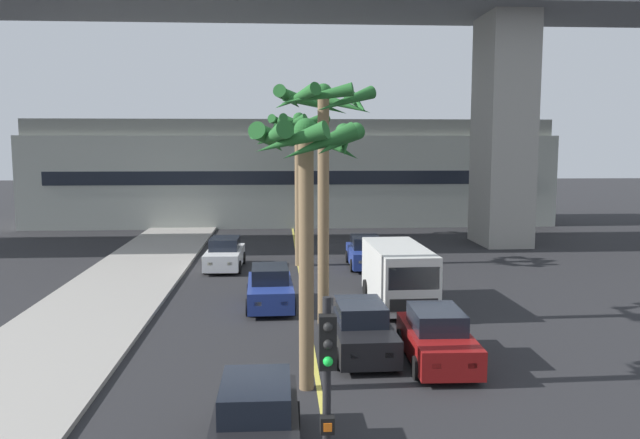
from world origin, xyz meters
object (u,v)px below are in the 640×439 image
Objects in this scene: palm_tree_near_median at (323,131)px; palm_tree_farthest_median at (306,168)px; palm_tree_mid_median at (299,143)px; car_queue_front at (437,338)px; car_queue_second at (361,330)px; palm_tree_far_median at (301,153)px; car_queue_fifth at (225,254)px; car_queue_third at (270,288)px; traffic_light_median_near at (327,402)px; car_queue_fourth at (366,253)px; car_queue_sixth at (256,424)px; delivery_van at (398,274)px.

palm_tree_near_median is 6.21m from palm_tree_farthest_median.
palm_tree_near_median reaches higher than palm_tree_mid_median.
car_queue_front is 0.53× the size of palm_tree_mid_median.
palm_tree_far_median is (-0.93, 24.59, 4.90)m from car_queue_second.
car_queue_fifth is 0.50× the size of palm_tree_near_median.
car_queue_front is at bearing -54.29° from car_queue_third.
palm_tree_far_median is (0.84, 34.72, 2.91)m from traffic_light_median_near.
palm_tree_mid_median is 10.34m from palm_tree_far_median.
car_queue_fourth is at bearing 58.49° from car_queue_third.
car_queue_sixth is 0.49× the size of palm_tree_near_median.
palm_tree_near_median is at bearing 124.77° from car_queue_front.
car_queue_third is 10.19m from palm_tree_mid_median.
car_queue_sixth is at bearing -114.68° from car_queue_second.
car_queue_sixth is at bearing -107.90° from palm_tree_farthest_median.
car_queue_second is 1.01× the size of car_queue_sixth.
traffic_light_median_near is 0.61× the size of palm_tree_farthest_median.
palm_tree_near_median is at bearing 82.08° from palm_tree_farthest_median.
car_queue_fifth is 0.60× the size of palm_tree_farthest_median.
delivery_van is at bearing -48.15° from car_queue_fifth.
car_queue_second is 6.94m from palm_tree_near_median.
palm_tree_mid_median reaches higher than car_queue_sixth.
car_queue_sixth is at bearing -103.81° from car_queue_fourth.
car_queue_second is 5.91m from delivery_van.
car_queue_third is 0.60× the size of palm_tree_far_median.
car_queue_second is 1.00× the size of car_queue_fourth.
palm_tree_farthest_median is (-0.80, -27.29, 0.08)m from palm_tree_far_median.
traffic_light_median_near is 24.67m from palm_tree_mid_median.
delivery_van is at bearing -68.13° from palm_tree_mid_median.
car_queue_front is at bearing 24.69° from palm_tree_farthest_median.
delivery_van is 0.76× the size of palm_tree_far_median.
palm_tree_far_median is at bearing 92.18° from car_queue_second.
palm_tree_far_median is (0.45, 10.31, -0.65)m from palm_tree_mid_median.
delivery_van is 19.84m from palm_tree_far_median.
car_queue_third is 0.50× the size of palm_tree_near_median.
palm_tree_farthest_median is at bearing -122.79° from car_queue_second.
traffic_light_median_near is (1.02, -15.98, 1.99)m from car_queue_third.
palm_tree_farthest_median is (-3.74, -16.35, 4.99)m from car_queue_fourth.
car_queue_fourth is 8.20m from delivery_van.
palm_tree_mid_median is 1.13× the size of palm_tree_farthest_median.
car_queue_front is at bearing -90.48° from delivery_van.
palm_tree_far_median is at bearing 88.31° from palm_tree_farthest_median.
palm_tree_farthest_median is (1.05, -8.55, 4.99)m from car_queue_third.
palm_tree_near_median is at bearing -105.72° from car_queue_fourth.
palm_tree_near_median is 1.19× the size of palm_tree_far_median.
delivery_van is (7.31, -8.16, 0.57)m from car_queue_fifth.
car_queue_fourth is 6.54m from palm_tree_mid_median.
car_queue_third is 16.13m from traffic_light_median_near.
delivery_van is 0.64× the size of palm_tree_near_median.
car_queue_front is 7.38m from car_queue_sixth.
palm_tree_farthest_median is (3.43, -16.34, 4.99)m from car_queue_fifth.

